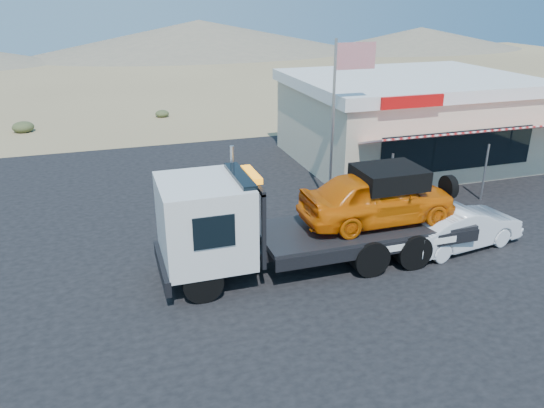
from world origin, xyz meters
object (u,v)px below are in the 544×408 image
object	(u,v)px
jerky_store	(407,118)
flagpole	(340,105)
tow_truck	(311,213)
white_sedan	(460,226)

from	to	relation	value
jerky_store	flagpole	size ratio (longest dim) A/B	1.73
tow_truck	jerky_store	distance (m)	11.75
tow_truck	jerky_store	bearing A→B (deg)	45.99
flagpole	jerky_store	bearing A→B (deg)	38.79
jerky_store	tow_truck	bearing A→B (deg)	-134.01
jerky_store	flagpole	xyz separation A→B (m)	(-5.57, -4.47, 1.77)
white_sedan	jerky_store	world-z (taller)	jerky_store
tow_truck	flagpole	world-z (taller)	flagpole
white_sedan	jerky_store	xyz separation A→B (m)	(3.33, 8.80, 1.30)
tow_truck	white_sedan	world-z (taller)	tow_truck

